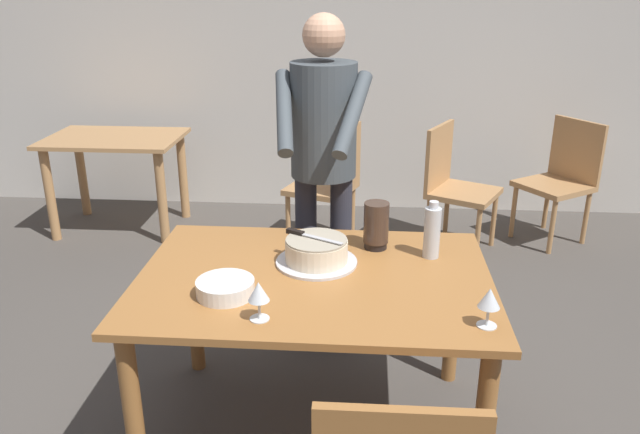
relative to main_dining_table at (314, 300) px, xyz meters
name	(u,v)px	position (x,y,z in m)	size (l,w,h in m)	color
ground_plane	(315,428)	(0.00, 0.00, -0.64)	(14.00, 14.00, 0.00)	#4C4742
back_wall	(345,46)	(0.00, 2.96, 0.71)	(10.00, 0.12, 2.70)	beige
main_dining_table	(314,300)	(0.00, 0.00, 0.00)	(1.42, 0.99, 0.75)	#9E6633
cake_on_platter	(317,252)	(0.00, 0.12, 0.16)	(0.34, 0.34, 0.11)	silver
cake_knife	(303,234)	(-0.06, 0.15, 0.22)	(0.25, 0.15, 0.02)	silver
plate_stack	(225,288)	(-0.32, -0.19, 0.14)	(0.22, 0.22, 0.06)	white
wine_glass_near	(259,293)	(-0.16, -0.35, 0.21)	(0.08, 0.08, 0.14)	silver
wine_glass_far	(489,299)	(0.62, -0.34, 0.21)	(0.08, 0.08, 0.14)	silver
water_bottle	(432,232)	(0.48, 0.22, 0.22)	(0.07, 0.07, 0.25)	silver
hurricane_lamp	(376,225)	(0.25, 0.30, 0.22)	(0.11, 0.11, 0.21)	black
person_cutting_cake	(323,151)	(-0.01, 0.71, 0.43)	(0.47, 0.56, 1.72)	#2D2D38
background_table	(116,157)	(-1.72, 2.26, -0.06)	(1.00, 0.70, 0.74)	tan
background_chair_0	(454,183)	(0.83, 2.08, -0.15)	(0.59, 0.59, 0.90)	tan
background_chair_1	(331,181)	(-0.05, 2.05, -0.15)	(0.56, 0.56, 0.90)	tan
background_chair_2	(561,176)	(1.64, 2.30, -0.15)	(0.61, 0.61, 0.90)	tan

